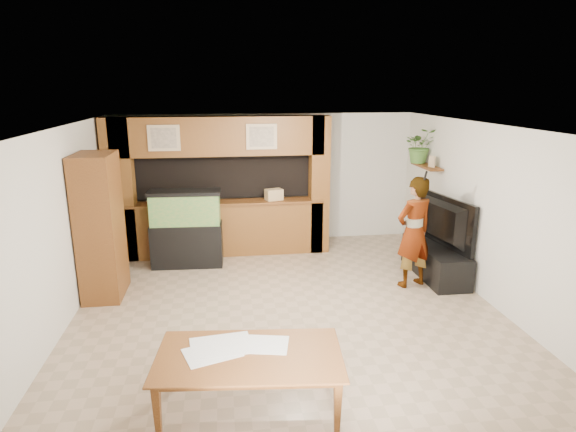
{
  "coord_description": "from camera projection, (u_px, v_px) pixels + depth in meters",
  "views": [
    {
      "loc": [
        -0.86,
        -6.36,
        3.12
      ],
      "look_at": [
        0.1,
        0.6,
        1.22
      ],
      "focal_mm": 30.0,
      "sensor_mm": 36.0,
      "label": 1
    }
  ],
  "objects": [
    {
      "name": "newspaper_c",
      "position": [
        263.0,
        344.0,
        4.78
      ],
      "size": [
        0.56,
        0.46,
        0.01
      ],
      "primitive_type": "cube",
      "rotation": [
        0.0,
        0.0,
        -0.21
      ],
      "color": "silver",
      "rests_on": "dining_table"
    },
    {
      "name": "trash_can",
      "position": [
        108.0,
        280.0,
        7.36
      ],
      "size": [
        0.27,
        0.27,
        0.5
      ],
      "primitive_type": "cylinder",
      "color": "#B2B2B7",
      "rests_on": "floor"
    },
    {
      "name": "pantry_cabinet",
      "position": [
        100.0,
        227.0,
        7.17
      ],
      "size": [
        0.55,
        0.89,
        2.18
      ],
      "primitive_type": "cube",
      "color": "brown",
      "rests_on": "floor"
    },
    {
      "name": "floor",
      "position": [
        287.0,
        307.0,
        7.01
      ],
      "size": [
        6.5,
        6.5,
        0.0
      ],
      "primitive_type": "plane",
      "color": "#9E856E",
      "rests_on": "ground"
    },
    {
      "name": "ceiling",
      "position": [
        287.0,
        127.0,
        6.33
      ],
      "size": [
        6.5,
        6.5,
        0.0
      ],
      "primitive_type": "plane",
      "color": "white",
      "rests_on": "wall_back"
    },
    {
      "name": "photo_frame",
      "position": [
        432.0,
        162.0,
        8.57
      ],
      "size": [
        0.07,
        0.15,
        0.2
      ],
      "primitive_type": "cube",
      "rotation": [
        0.0,
        0.0,
        0.26
      ],
      "color": "tan",
      "rests_on": "wall_shelf"
    },
    {
      "name": "television",
      "position": [
        438.0,
        222.0,
        7.95
      ],
      "size": [
        0.43,
        1.47,
        0.84
      ],
      "primitive_type": "imported",
      "rotation": [
        0.0,
        0.0,
        1.73
      ],
      "color": "black",
      "rests_on": "tv_stand"
    },
    {
      "name": "tv_stand",
      "position": [
        435.0,
        261.0,
        8.13
      ],
      "size": [
        0.58,
        1.58,
        0.53
      ],
      "primitive_type": "cube",
      "color": "black",
      "rests_on": "floor"
    },
    {
      "name": "dining_table",
      "position": [
        250.0,
        386.0,
        4.66
      ],
      "size": [
        1.87,
        1.16,
        0.63
      ],
      "primitive_type": "imported",
      "rotation": [
        0.0,
        0.0,
        -0.1
      ],
      "color": "brown",
      "rests_on": "floor"
    },
    {
      "name": "wall_shelf",
      "position": [
        427.0,
        166.0,
        8.81
      ],
      "size": [
        0.25,
        0.9,
        0.04
      ],
      "primitive_type": "cube",
      "color": "brown",
      "rests_on": "wall_right"
    },
    {
      "name": "newspaper_b",
      "position": [
        221.0,
        346.0,
        4.76
      ],
      "size": [
        0.65,
        0.51,
        0.01
      ],
      "primitive_type": "cube",
      "rotation": [
        0.0,
        0.0,
        0.12
      ],
      "color": "silver",
      "rests_on": "dining_table"
    },
    {
      "name": "wall_right",
      "position": [
        489.0,
        214.0,
        7.07
      ],
      "size": [
        0.0,
        6.5,
        6.5
      ],
      "primitive_type": "plane",
      "rotation": [
        1.57,
        0.0,
        -1.57
      ],
      "color": "beige",
      "rests_on": "floor"
    },
    {
      "name": "wall_back",
      "position": [
        265.0,
        179.0,
        9.78
      ],
      "size": [
        6.0,
        0.0,
        6.0
      ],
      "primitive_type": "plane",
      "rotation": [
        1.57,
        0.0,
        0.0
      ],
      "color": "beige",
      "rests_on": "floor"
    },
    {
      "name": "person",
      "position": [
        414.0,
        232.0,
        7.57
      ],
      "size": [
        0.76,
        0.62,
        1.79
      ],
      "primitive_type": "imported",
      "rotation": [
        0.0,
        0.0,
        3.48
      ],
      "color": "tan",
      "rests_on": "floor"
    },
    {
      "name": "potted_plant",
      "position": [
        420.0,
        146.0,
        8.98
      ],
      "size": [
        0.66,
        0.59,
        0.65
      ],
      "primitive_type": "imported",
      "rotation": [
        0.0,
        0.0,
        -0.15
      ],
      "color": "#43722D",
      "rests_on": "wall_shelf"
    },
    {
      "name": "aquarium",
      "position": [
        186.0,
        229.0,
        8.5
      ],
      "size": [
        1.24,
        0.46,
        1.37
      ],
      "rotation": [
        0.0,
        0.0,
        -0.05
      ],
      "color": "black",
      "rests_on": "floor"
    },
    {
      "name": "partition",
      "position": [
        218.0,
        185.0,
        9.06
      ],
      "size": [
        4.2,
        0.99,
        2.6
      ],
      "color": "brown",
      "rests_on": "floor"
    },
    {
      "name": "wall_left",
      "position": [
        60.0,
        230.0,
        6.27
      ],
      "size": [
        0.0,
        6.5,
        6.5
      ],
      "primitive_type": "plane",
      "rotation": [
        1.57,
        0.0,
        1.57
      ],
      "color": "beige",
      "rests_on": "floor"
    },
    {
      "name": "counter_box",
      "position": [
        274.0,
        195.0,
        9.06
      ],
      "size": [
        0.36,
        0.29,
        0.21
      ],
      "primitive_type": "cube",
      "rotation": [
        0.0,
        0.0,
        0.31
      ],
      "color": "tan",
      "rests_on": "partition"
    },
    {
      "name": "wall_clock",
      "position": [
        79.0,
        172.0,
        7.08
      ],
      "size": [
        0.05,
        0.25,
        0.25
      ],
      "color": "black",
      "rests_on": "wall_left"
    },
    {
      "name": "microphone",
      "position": [
        426.0,
        176.0,
        7.18
      ],
      "size": [
        0.03,
        0.09,
        0.15
      ],
      "primitive_type": "cylinder",
      "rotation": [
        0.44,
        0.0,
        0.0
      ],
      "color": "black",
      "rests_on": "person"
    },
    {
      "name": "newspaper_a",
      "position": [
        212.0,
        353.0,
        4.64
      ],
      "size": [
        0.61,
        0.52,
        0.01
      ],
      "primitive_type": "cube",
      "rotation": [
        0.0,
        0.0,
        0.32
      ],
      "color": "silver",
      "rests_on": "dining_table"
    }
  ]
}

